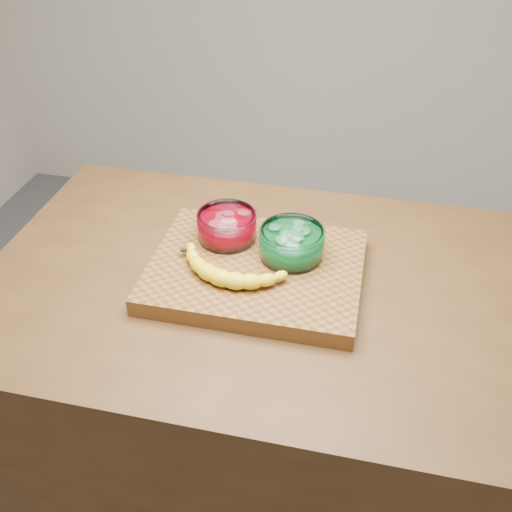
# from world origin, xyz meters

# --- Properties ---
(ground) EXTENTS (3.50, 3.50, 0.00)m
(ground) POSITION_xyz_m (0.00, 0.00, 0.00)
(ground) COLOR #5D5E62
(ground) RESTS_ON ground
(counter) EXTENTS (1.20, 0.80, 0.90)m
(counter) POSITION_xyz_m (0.00, 0.00, 0.45)
(counter) COLOR #4C2F16
(counter) RESTS_ON ground
(cutting_board) EXTENTS (0.45, 0.35, 0.04)m
(cutting_board) POSITION_xyz_m (0.00, 0.00, 0.92)
(cutting_board) COLOR brown
(cutting_board) RESTS_ON counter
(bowl_red) EXTENTS (0.13, 0.13, 0.06)m
(bowl_red) POSITION_xyz_m (-0.08, 0.08, 0.97)
(bowl_red) COLOR white
(bowl_red) RESTS_ON cutting_board
(bowl_green) EXTENTS (0.14, 0.14, 0.06)m
(bowl_green) POSITION_xyz_m (0.07, 0.05, 0.97)
(bowl_green) COLOR white
(bowl_green) RESTS_ON cutting_board
(banana) EXTENTS (0.27, 0.15, 0.04)m
(banana) POSITION_xyz_m (-0.04, -0.04, 0.96)
(banana) COLOR yellow
(banana) RESTS_ON cutting_board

